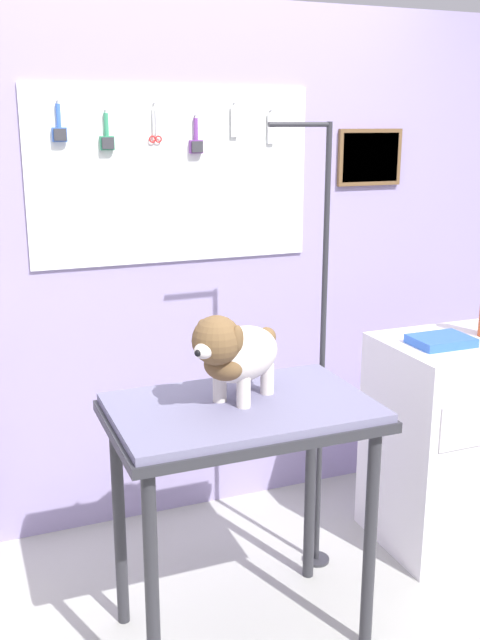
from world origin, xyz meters
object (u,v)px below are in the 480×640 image
Objects in this scene: grooming_table at (242,434)px; grooming_arm at (320,372)px; cabinet_right at (457,440)px; dog at (236,353)px.

grooming_arm is (0.45, 0.30, 0.06)m from grooming_table.
grooming_arm is at bearing 176.83° from cabinet_right.
grooming_table is 1.20m from cabinet_right.
dog is at bearing -149.08° from grooming_arm.
cabinet_right is at bearing 12.11° from dog.
dog is 1.31m from cabinet_right.
grooming_table is at bearing -64.04° from dog.
grooming_table is 0.28m from dog.
grooming_table is 2.15× the size of dog.
dog is (-0.01, 0.02, 0.28)m from grooming_table.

